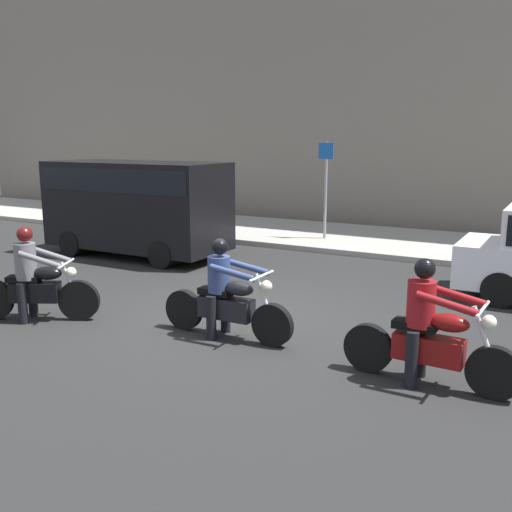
# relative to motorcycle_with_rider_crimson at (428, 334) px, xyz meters

# --- Properties ---
(ground_plane) EXTENTS (80.00, 80.00, 0.00)m
(ground_plane) POSITION_rel_motorcycle_with_rider_crimson_xyz_m (-3.27, 1.04, -0.64)
(ground_plane) COLOR black
(sidewalk_slab) EXTENTS (40.00, 4.40, 0.14)m
(sidewalk_slab) POSITION_rel_motorcycle_with_rider_crimson_xyz_m (-3.27, 9.04, -0.57)
(sidewalk_slab) COLOR #99968E
(sidewalk_slab) RESTS_ON ground_plane
(motorcycle_with_rider_crimson) EXTENTS (2.16, 0.70, 1.57)m
(motorcycle_with_rider_crimson) POSITION_rel_motorcycle_with_rider_crimson_xyz_m (0.00, 0.00, 0.00)
(motorcycle_with_rider_crimson) COLOR black
(motorcycle_with_rider_crimson) RESTS_ON ground_plane
(motorcycle_with_rider_gray) EXTENTS (1.92, 1.11, 1.56)m
(motorcycle_with_rider_gray) POSITION_rel_motorcycle_with_rider_crimson_xyz_m (-6.23, -0.58, -0.01)
(motorcycle_with_rider_gray) COLOR black
(motorcycle_with_rider_gray) RESTS_ON ground_plane
(motorcycle_with_rider_denim_blue) EXTENTS (2.19, 0.70, 1.51)m
(motorcycle_with_rider_denim_blue) POSITION_rel_motorcycle_with_rider_crimson_xyz_m (-3.03, 0.24, -0.02)
(motorcycle_with_rider_denim_blue) COLOR black
(motorcycle_with_rider_denim_blue) RESTS_ON ground_plane
(parked_van_black) EXTENTS (4.64, 1.96, 2.36)m
(parked_van_black) POSITION_rel_motorcycle_with_rider_crimson_xyz_m (-8.22, 4.30, 0.73)
(parked_van_black) COLOR black
(parked_van_black) RESTS_ON ground_plane
(street_sign_post) EXTENTS (0.44, 0.08, 2.70)m
(street_sign_post) POSITION_rel_motorcycle_with_rider_crimson_xyz_m (-4.77, 8.25, 1.12)
(street_sign_post) COLOR gray
(street_sign_post) RESTS_ON sidewalk_slab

